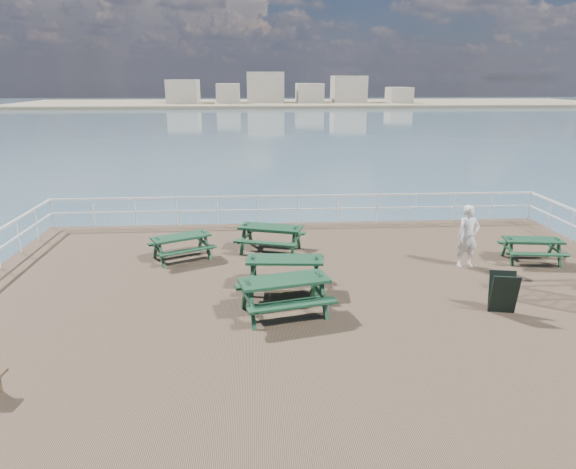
{
  "coord_description": "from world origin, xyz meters",
  "views": [
    {
      "loc": [
        -1.59,
        -11.45,
        5.19
      ],
      "look_at": [
        -0.69,
        1.9,
        1.1
      ],
      "focal_mm": 32.0,
      "sensor_mm": 36.0,
      "label": 1
    }
  ],
  "objects_px": {
    "picnic_table_d": "(284,288)",
    "picnic_table_e": "(285,267)",
    "picnic_table_a": "(181,242)",
    "picnic_table_b": "(271,233)",
    "picnic_table_c": "(532,245)",
    "person": "(468,236)"
  },
  "relations": [
    {
      "from": "picnic_table_b",
      "to": "picnic_table_d",
      "type": "height_order",
      "value": "picnic_table_d"
    },
    {
      "from": "picnic_table_a",
      "to": "picnic_table_b",
      "type": "relative_size",
      "value": 0.92
    },
    {
      "from": "picnic_table_a",
      "to": "picnic_table_b",
      "type": "bearing_deg",
      "value": -16.15
    },
    {
      "from": "picnic_table_b",
      "to": "picnic_table_d",
      "type": "bearing_deg",
      "value": -69.95
    },
    {
      "from": "picnic_table_a",
      "to": "picnic_table_e",
      "type": "bearing_deg",
      "value": -66.64
    },
    {
      "from": "picnic_table_c",
      "to": "picnic_table_e",
      "type": "bearing_deg",
      "value": -160.44
    },
    {
      "from": "picnic_table_e",
      "to": "person",
      "type": "bearing_deg",
      "value": 18.85
    },
    {
      "from": "picnic_table_a",
      "to": "picnic_table_d",
      "type": "bearing_deg",
      "value": -80.75
    },
    {
      "from": "picnic_table_a",
      "to": "picnic_table_d",
      "type": "xyz_separation_m",
      "value": [
        2.82,
        -3.93,
        0.1
      ]
    },
    {
      "from": "picnic_table_a",
      "to": "picnic_table_e",
      "type": "height_order",
      "value": "picnic_table_e"
    },
    {
      "from": "picnic_table_e",
      "to": "picnic_table_b",
      "type": "bearing_deg",
      "value": 99.87
    },
    {
      "from": "picnic_table_d",
      "to": "picnic_table_c",
      "type": "bearing_deg",
      "value": 8.78
    },
    {
      "from": "picnic_table_a",
      "to": "picnic_table_d",
      "type": "height_order",
      "value": "picnic_table_d"
    },
    {
      "from": "picnic_table_a",
      "to": "picnic_table_e",
      "type": "distance_m",
      "value": 3.83
    },
    {
      "from": "picnic_table_d",
      "to": "picnic_table_e",
      "type": "relative_size",
      "value": 1.13
    },
    {
      "from": "picnic_table_e",
      "to": "person",
      "type": "xyz_separation_m",
      "value": [
        5.28,
        1.3,
        0.3
      ]
    },
    {
      "from": "picnic_table_b",
      "to": "picnic_table_e",
      "type": "bearing_deg",
      "value": -67.02
    },
    {
      "from": "picnic_table_c",
      "to": "picnic_table_b",
      "type": "bearing_deg",
      "value": 177.2
    },
    {
      "from": "picnic_table_e",
      "to": "picnic_table_d",
      "type": "bearing_deg",
      "value": -89.01
    },
    {
      "from": "picnic_table_b",
      "to": "picnic_table_e",
      "type": "relative_size",
      "value": 1.12
    },
    {
      "from": "picnic_table_a",
      "to": "picnic_table_b",
      "type": "height_order",
      "value": "picnic_table_b"
    },
    {
      "from": "picnic_table_c",
      "to": "person",
      "type": "bearing_deg",
      "value": -165.41
    }
  ]
}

